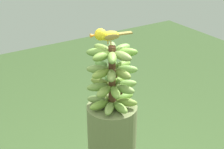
{
  "coord_description": "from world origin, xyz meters",
  "views": [
    {
      "loc": [
        -0.83,
        -1.31,
        2.11
      ],
      "look_at": [
        0.0,
        0.0,
        1.36
      ],
      "focal_mm": 53.83,
      "sensor_mm": 36.0,
      "label": 1
    }
  ],
  "objects": [
    {
      "name": "perched_bird",
      "position": [
        -0.02,
        0.03,
        1.57
      ],
      "size": [
        0.22,
        0.07,
        0.09
      ],
      "color": "#C68933",
      "rests_on": "banana_bunch"
    },
    {
      "name": "banana_bunch",
      "position": [
        0.0,
        -0.0,
        1.34
      ],
      "size": [
        0.27,
        0.27,
        0.34
      ],
      "color": "brown",
      "rests_on": "banana_tree"
    }
  ]
}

